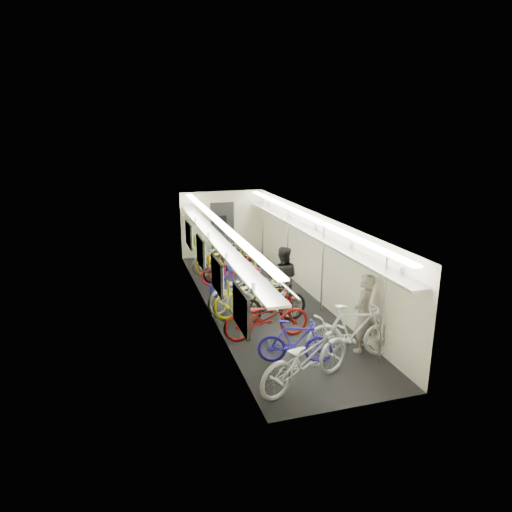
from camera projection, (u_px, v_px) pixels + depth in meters
train_car_shell at (243, 239)px, 12.47m from camera, size 10.00×10.00×10.00m
bicycle_0 at (306, 357)px, 8.28m from camera, size 2.29×1.51×1.14m
bicycle_1 at (295, 342)px, 9.11m from camera, size 1.60×0.93×0.93m
bicycle_2 at (266, 317)px, 10.18m from camera, size 1.99×0.73×1.03m
bicycle_3 at (270, 302)px, 10.92m from camera, size 1.91×0.63×1.13m
bicycle_4 at (253, 295)px, 11.40m from camera, size 2.16×0.91×1.11m
bicycle_5 at (265, 297)px, 11.24m from camera, size 1.96×1.05×1.13m
bicycle_6 at (241, 289)px, 11.86m from camera, size 2.21×1.53×1.10m
bicycle_7 at (237, 280)px, 12.77m from camera, size 1.66×0.62×0.98m
bicycle_8 at (231, 271)px, 13.55m from camera, size 1.96×1.21×0.97m
bicycle_9 at (228, 263)px, 14.10m from camera, size 1.90×1.10×1.10m
bicycle_10 at (226, 260)px, 14.55m from camera, size 2.06×1.00×1.04m
bicycle_11 at (354, 331)px, 9.32m from camera, size 2.01×0.96×1.16m
bicycle_12 at (219, 255)px, 14.95m from camera, size 2.22×1.53×1.11m
passenger_near at (363, 313)px, 9.55m from camera, size 0.74×0.70×1.70m
passenger_mid at (283, 278)px, 11.75m from camera, size 1.01×0.91×1.69m
backpack at (379, 289)px, 9.72m from camera, size 0.27×0.16×0.38m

